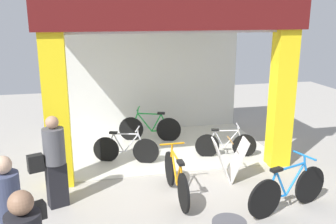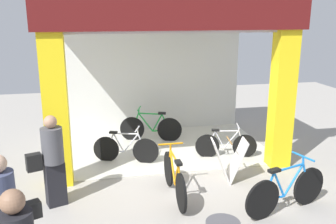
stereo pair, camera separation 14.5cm
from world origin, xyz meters
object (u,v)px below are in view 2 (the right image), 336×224
at_px(bicycle_parked_0, 286,191).
at_px(pedestrian_2, 52,160).
at_px(bicycle_inside_2, 126,149).
at_px(bicycle_parked_1, 174,178).
at_px(bicycle_inside_1, 226,145).
at_px(bicycle_inside_0, 151,128).
at_px(pedestrian_0, 6,218).
at_px(sandwich_board_sign, 229,160).

bearing_deg(bicycle_parked_0, pedestrian_2, 165.08).
bearing_deg(bicycle_inside_2, bicycle_parked_1, -68.33).
xyz_separation_m(bicycle_inside_1, bicycle_parked_1, (-1.61, -1.66, 0.06)).
distance_m(bicycle_parked_1, pedestrian_2, 2.19).
distance_m(bicycle_inside_1, bicycle_parked_1, 2.31).
distance_m(bicycle_inside_0, pedestrian_2, 3.77).
bearing_deg(bicycle_inside_2, bicycle_inside_1, -4.29).
bearing_deg(bicycle_inside_1, pedestrian_2, -158.10).
height_order(pedestrian_0, pedestrian_2, pedestrian_0).
bearing_deg(pedestrian_2, bicycle_inside_0, 53.85).
bearing_deg(pedestrian_2, bicycle_inside_1, 21.90).
relative_size(bicycle_inside_2, pedestrian_0, 0.84).
bearing_deg(bicycle_inside_1, sandwich_board_sign, -107.89).
bearing_deg(bicycle_parked_0, bicycle_parked_1, 153.30).
xyz_separation_m(bicycle_inside_1, sandwich_board_sign, (-0.39, -1.19, 0.12)).
bearing_deg(bicycle_inside_0, pedestrian_2, -126.15).
bearing_deg(pedestrian_2, bicycle_parked_1, -4.10).
height_order(bicycle_parked_1, pedestrian_2, pedestrian_2).
relative_size(bicycle_inside_0, sandwich_board_sign, 1.80).
distance_m(bicycle_inside_1, bicycle_parked_0, 2.55).
height_order(bicycle_parked_0, bicycle_parked_1, bicycle_parked_0).
bearing_deg(pedestrian_2, bicycle_parked_0, -14.92).
distance_m(bicycle_inside_0, bicycle_parked_1, 3.17).
relative_size(sandwich_board_sign, pedestrian_2, 0.54).
bearing_deg(pedestrian_0, bicycle_parked_1, 34.96).
xyz_separation_m(bicycle_inside_1, pedestrian_2, (-3.74, -1.50, 0.54)).
xyz_separation_m(bicycle_inside_0, bicycle_inside_2, (-0.80, -1.34, -0.03)).
xyz_separation_m(sandwich_board_sign, pedestrian_2, (-3.36, -0.31, 0.42)).
height_order(bicycle_parked_0, pedestrian_2, pedestrian_2).
height_order(sandwich_board_sign, pedestrian_0, pedestrian_0).
height_order(bicycle_parked_0, sandwich_board_sign, bicycle_parked_0).
bearing_deg(sandwich_board_sign, bicycle_inside_0, 113.08).
bearing_deg(pedestrian_0, pedestrian_2, 78.97).
distance_m(bicycle_parked_0, bicycle_parked_1, 1.97).
height_order(bicycle_inside_1, bicycle_inside_2, bicycle_inside_2).
bearing_deg(bicycle_parked_0, bicycle_inside_2, 132.47).
bearing_deg(bicycle_inside_0, bicycle_inside_1, -44.51).
xyz_separation_m(bicycle_inside_0, pedestrian_0, (-2.58, -4.92, 0.53)).
relative_size(bicycle_inside_2, bicycle_parked_0, 0.85).
height_order(sandwich_board_sign, pedestrian_2, pedestrian_2).
bearing_deg(bicycle_inside_0, bicycle_parked_1, -91.25).
xyz_separation_m(bicycle_inside_2, bicycle_parked_1, (0.73, -1.83, 0.05)).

